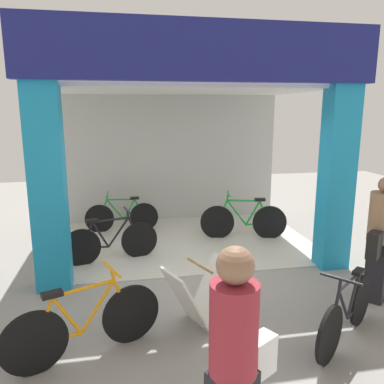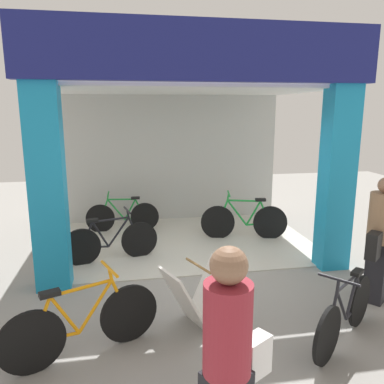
{
  "view_description": "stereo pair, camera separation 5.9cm",
  "coord_description": "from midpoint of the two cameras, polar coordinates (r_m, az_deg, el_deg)",
  "views": [
    {
      "loc": [
        -1.16,
        -5.42,
        2.52
      ],
      "look_at": [
        0.0,
        0.81,
        1.15
      ],
      "focal_mm": 36.16,
      "sensor_mm": 36.0,
      "label": 1
    },
    {
      "loc": [
        -1.1,
        -5.43,
        2.52
      ],
      "look_at": [
        0.0,
        0.81,
        1.15
      ],
      "focal_mm": 36.16,
      "sensor_mm": 36.0,
      "label": 2
    }
  ],
  "objects": [
    {
      "name": "sandwich_board_sign",
      "position": [
        4.69,
        0.75,
        -14.93
      ],
      "size": [
        0.94,
        0.77,
        0.77
      ],
      "color": "silver",
      "rests_on": "ground"
    },
    {
      "name": "pedestrian_2",
      "position": [
        2.73,
        5.59,
        -24.55
      ],
      "size": [
        0.58,
        0.47,
        1.72
      ],
      "color": "black",
      "rests_on": "ground"
    },
    {
      "name": "bicycle_parked_1",
      "position": [
        4.71,
        21.52,
        -16.25
      ],
      "size": [
        1.24,
        1.0,
        0.85
      ],
      "color": "black",
      "rests_on": "ground"
    },
    {
      "name": "bicycle_inside_1",
      "position": [
        6.63,
        -12.13,
        -7.17
      ],
      "size": [
        1.56,
        0.47,
        0.87
      ],
      "color": "black",
      "rests_on": "ground"
    },
    {
      "name": "bicycle_inside_0",
      "position": [
        7.66,
        7.42,
        -4.19
      ],
      "size": [
        1.67,
        0.48,
        0.93
      ],
      "color": "black",
      "rests_on": "ground"
    },
    {
      "name": "bicycle_parked_0",
      "position": [
        4.32,
        -15.89,
        -18.26
      ],
      "size": [
        1.55,
        0.67,
        0.91
      ],
      "color": "black",
      "rests_on": "ground"
    },
    {
      "name": "shop_facade",
      "position": [
        7.1,
        -1.36,
        7.48
      ],
      "size": [
        4.95,
        3.55,
        3.67
      ],
      "color": "beige",
      "rests_on": "ground"
    },
    {
      "name": "bicycle_inside_2",
      "position": [
        8.18,
        -10.47,
        -3.52
      ],
      "size": [
        1.51,
        0.41,
        0.83
      ],
      "color": "black",
      "rests_on": "ground"
    },
    {
      "name": "ground_plane",
      "position": [
        6.09,
        1.15,
        -12.26
      ],
      "size": [
        17.51,
        17.51,
        0.0
      ],
      "primitive_type": "plane",
      "color": "gray",
      "rests_on": "ground"
    },
    {
      "name": "pedestrian_0",
      "position": [
        5.61,
        25.76,
        -6.2
      ],
      "size": [
        0.62,
        0.57,
        1.68
      ],
      "color": "black",
      "rests_on": "ground"
    }
  ]
}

